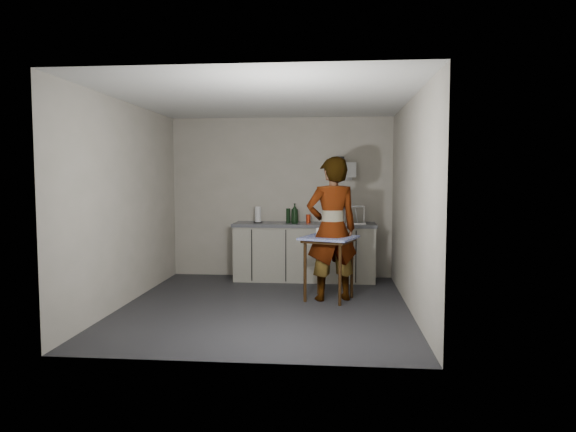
# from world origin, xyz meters

# --- Properties ---
(ground) EXTENTS (4.00, 4.00, 0.00)m
(ground) POSITION_xyz_m (0.00, 0.00, 0.00)
(ground) COLOR #27272C
(ground) RESTS_ON ground
(wall_back) EXTENTS (3.60, 0.02, 2.60)m
(wall_back) POSITION_xyz_m (0.00, 1.99, 1.30)
(wall_back) COLOR #B9B4A2
(wall_back) RESTS_ON ground
(wall_right) EXTENTS (0.02, 4.00, 2.60)m
(wall_right) POSITION_xyz_m (1.79, 0.00, 1.30)
(wall_right) COLOR #B9B4A2
(wall_right) RESTS_ON ground
(wall_left) EXTENTS (0.02, 4.00, 2.60)m
(wall_left) POSITION_xyz_m (-1.79, 0.00, 1.30)
(wall_left) COLOR #B9B4A2
(wall_left) RESTS_ON ground
(ceiling) EXTENTS (3.60, 4.00, 0.01)m
(ceiling) POSITION_xyz_m (0.00, 0.00, 2.60)
(ceiling) COLOR white
(ceiling) RESTS_ON wall_back
(kitchen_counter) EXTENTS (2.24, 0.62, 0.91)m
(kitchen_counter) POSITION_xyz_m (0.40, 1.70, 0.43)
(kitchen_counter) COLOR black
(kitchen_counter) RESTS_ON ground
(wall_shelf) EXTENTS (0.42, 0.18, 0.37)m
(wall_shelf) POSITION_xyz_m (1.00, 1.92, 1.75)
(wall_shelf) COLOR white
(wall_shelf) RESTS_ON ground
(side_table) EXTENTS (0.84, 0.84, 0.85)m
(side_table) POSITION_xyz_m (0.80, 0.41, 0.74)
(side_table) COLOR #381E0C
(side_table) RESTS_ON ground
(standing_man) EXTENTS (0.80, 0.65, 1.90)m
(standing_man) POSITION_xyz_m (0.84, 0.41, 0.95)
(standing_man) COLOR #B2A593
(standing_man) RESTS_ON ground
(soap_bottle) EXTENTS (0.16, 0.16, 0.32)m
(soap_bottle) POSITION_xyz_m (0.25, 1.60, 1.07)
(soap_bottle) COLOR black
(soap_bottle) RESTS_ON kitchen_counter
(soda_can) EXTENTS (0.07, 0.07, 0.13)m
(soda_can) POSITION_xyz_m (0.46, 1.72, 0.98)
(soda_can) COLOR red
(soda_can) RESTS_ON kitchen_counter
(dark_bottle) EXTENTS (0.07, 0.07, 0.23)m
(dark_bottle) POSITION_xyz_m (0.14, 1.68, 1.03)
(dark_bottle) COLOR black
(dark_bottle) RESTS_ON kitchen_counter
(paper_towel) EXTENTS (0.14, 0.14, 0.25)m
(paper_towel) POSITION_xyz_m (-0.34, 1.68, 1.03)
(paper_towel) COLOR black
(paper_towel) RESTS_ON kitchen_counter
(dish_rack) EXTENTS (0.40, 0.30, 0.28)m
(dish_rack) POSITION_xyz_m (1.14, 1.70, 0.97)
(dish_rack) COLOR silver
(dish_rack) RESTS_ON kitchen_counter
(bakery_box) EXTENTS (0.38, 0.38, 0.38)m
(bakery_box) POSITION_xyz_m (0.82, 0.50, 0.93)
(bakery_box) COLOR white
(bakery_box) RESTS_ON side_table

